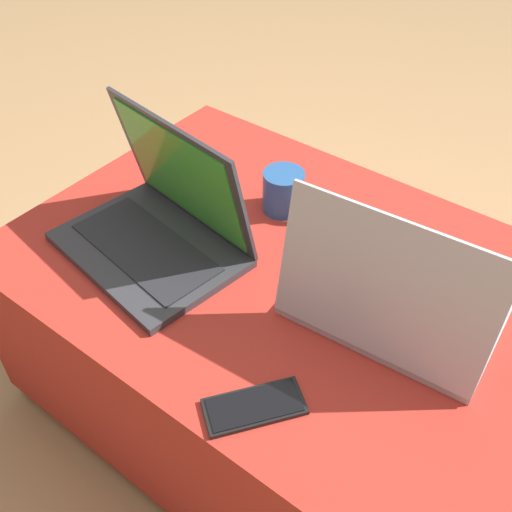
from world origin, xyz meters
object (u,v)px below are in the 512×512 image
object	(u,v)px
laptop_near	(160,224)
laptop_far	(392,300)
coffee_mug	(285,192)
cell_phone	(254,406)

from	to	relation	value
laptop_near	laptop_far	size ratio (longest dim) A/B	1.05
laptop_near	laptop_far	distance (m)	0.45
coffee_mug	cell_phone	bearing A→B (deg)	-59.82
laptop_far	coffee_mug	size ratio (longest dim) A/B	2.96
laptop_near	cell_phone	size ratio (longest dim) A/B	2.35
laptop_near	cell_phone	bearing A→B (deg)	-17.98
cell_phone	coffee_mug	xyz separation A→B (m)	(-0.24, 0.42, 0.04)
cell_phone	laptop_near	bearing A→B (deg)	-170.35
laptop_far	cell_phone	size ratio (longest dim) A/B	2.23
cell_phone	laptop_far	bearing A→B (deg)	110.75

